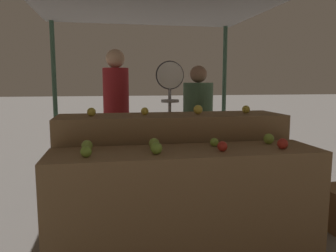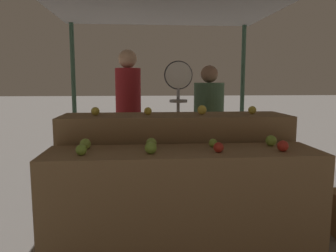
{
  "view_description": "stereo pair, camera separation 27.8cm",
  "coord_description": "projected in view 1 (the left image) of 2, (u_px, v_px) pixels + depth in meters",
  "views": [
    {
      "loc": [
        -0.6,
        -2.41,
        1.39
      ],
      "look_at": [
        -0.09,
        0.3,
        1.02
      ],
      "focal_mm": 35.0,
      "sensor_mm": 36.0,
      "label": 1
    },
    {
      "loc": [
        -0.32,
        -2.45,
        1.39
      ],
      "look_at": [
        -0.09,
        0.3,
        1.02
      ],
      "focal_mm": 35.0,
      "sensor_mm": 36.0,
      "label": 2
    }
  ],
  "objects": [
    {
      "name": "display_counter_front",
      "position": [
        187.0,
        204.0,
        2.59
      ],
      "size": [
        2.12,
        0.55,
        0.87
      ],
      "primitive_type": "cube",
      "color": "olive",
      "rests_on": "ground_plane"
    },
    {
      "name": "display_counter_back",
      "position": [
        172.0,
        171.0,
        3.16
      ],
      "size": [
        2.12,
        0.55,
        1.08
      ],
      "primitive_type": "cube",
      "color": "olive",
      "rests_on": "ground_plane"
    },
    {
      "name": "apple_front_0",
      "position": [
        86.0,
        152.0,
        2.28
      ],
      "size": [
        0.08,
        0.08,
        0.08
      ],
      "primitive_type": "sphere",
      "color": "#7AA338",
      "rests_on": "display_counter_front"
    },
    {
      "name": "apple_front_1",
      "position": [
        156.0,
        148.0,
        2.38
      ],
      "size": [
        0.09,
        0.09,
        0.09
      ],
      "primitive_type": "sphere",
      "color": "#7AA338",
      "rests_on": "display_counter_front"
    },
    {
      "name": "apple_front_2",
      "position": [
        222.0,
        146.0,
        2.48
      ],
      "size": [
        0.08,
        0.08,
        0.08
      ],
      "primitive_type": "sphere",
      "color": "#AD281E",
      "rests_on": "display_counter_front"
    },
    {
      "name": "apple_front_3",
      "position": [
        283.0,
        144.0,
        2.56
      ],
      "size": [
        0.09,
        0.09,
        0.09
      ],
      "primitive_type": "sphere",
      "color": "#AD281E",
      "rests_on": "display_counter_front"
    },
    {
      "name": "apple_front_4",
      "position": [
        87.0,
        146.0,
        2.49
      ],
      "size": [
        0.09,
        0.09,
        0.09
      ],
      "primitive_type": "sphere",
      "color": "#8EB247",
      "rests_on": "display_counter_front"
    },
    {
      "name": "apple_front_5",
      "position": [
        154.0,
        143.0,
        2.57
      ],
      "size": [
        0.08,
        0.08,
        0.08
      ],
      "primitive_type": "sphere",
      "color": "#8EB247",
      "rests_on": "display_counter_front"
    },
    {
      "name": "apple_front_6",
      "position": [
        214.0,
        142.0,
        2.66
      ],
      "size": [
        0.07,
        0.07,
        0.07
      ],
      "primitive_type": "sphere",
      "color": "#84AD3D",
      "rests_on": "display_counter_front"
    },
    {
      "name": "apple_front_7",
      "position": [
        269.0,
        139.0,
        2.77
      ],
      "size": [
        0.09,
        0.09,
        0.09
      ],
      "primitive_type": "sphere",
      "color": "#84AD3D",
      "rests_on": "display_counter_front"
    },
    {
      "name": "apple_back_0",
      "position": [
        91.0,
        112.0,
        2.93
      ],
      "size": [
        0.08,
        0.08,
        0.08
      ],
      "primitive_type": "sphere",
      "color": "gold",
      "rests_on": "display_counter_back"
    },
    {
      "name": "apple_back_1",
      "position": [
        145.0,
        111.0,
        3.04
      ],
      "size": [
        0.07,
        0.07,
        0.07
      ],
      "primitive_type": "sphere",
      "color": "yellow",
      "rests_on": "display_counter_back"
    },
    {
      "name": "apple_back_2",
      "position": [
        198.0,
        110.0,
        3.12
      ],
      "size": [
        0.09,
        0.09,
        0.09
      ],
      "primitive_type": "sphere",
      "color": "yellow",
      "rests_on": "display_counter_back"
    },
    {
      "name": "apple_back_3",
      "position": [
        246.0,
        109.0,
        3.21
      ],
      "size": [
        0.08,
        0.08,
        0.08
      ],
      "primitive_type": "sphere",
      "color": "gold",
      "rests_on": "display_counter_back"
    },
    {
      "name": "produce_scale",
      "position": [
        170.0,
        99.0,
        3.69
      ],
      "size": [
        0.32,
        0.2,
        1.62
      ],
      "color": "#99999E",
      "rests_on": "ground_plane"
    },
    {
      "name": "person_vendor_at_scale",
      "position": [
        198.0,
        121.0,
        4.08
      ],
      "size": [
        0.49,
        0.49,
        1.59
      ],
      "rotation": [
        0.0,
        0.0,
        2.68
      ],
      "color": "#2D2D38",
      "rests_on": "ground_plane"
    },
    {
      "name": "person_customer_left",
      "position": [
        116.0,
        108.0,
        4.21
      ],
      "size": [
        0.39,
        0.39,
        1.8
      ],
      "rotation": [
        0.0,
        0.0,
        3.35
      ],
      "color": "#2D2D38",
      "rests_on": "ground_plane"
    }
  ]
}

